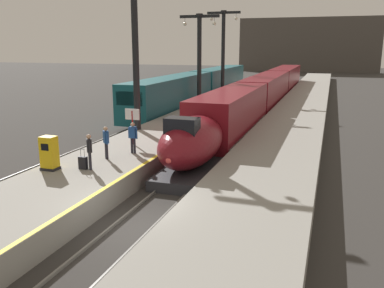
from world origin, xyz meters
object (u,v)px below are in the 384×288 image
Objects in this scene: station_column_mid at (135,42)px; passenger_near_edge at (89,149)px; passenger_mid_platform at (133,135)px; ticket_machine_yellow at (49,154)px; station_column_distant at (223,45)px; departure_info_board at (132,119)px; rolling_suitcase at (83,163)px; station_column_far at (199,50)px; passenger_far_waiting at (106,140)px; regional_train_adjacent at (200,86)px; highspeed_train_main at (265,92)px.

passenger_near_edge is at bearing -77.31° from station_column_mid.
passenger_mid_platform reaches higher than ticket_machine_yellow.
passenger_mid_platform is at bearing -84.81° from station_column_distant.
passenger_mid_platform is 2.17m from departure_info_board.
rolling_suitcase is at bearing -79.48° from station_column_mid.
rolling_suitcase is at bearing -89.74° from departure_info_board.
station_column_distant reaches higher than passenger_mid_platform.
passenger_far_waiting is (1.91, -21.71, -4.30)m from station_column_far.
station_column_distant is (2.20, 2.32, 4.74)m from regional_train_adjacent.
passenger_mid_platform is at bearing -97.39° from highspeed_train_main.
highspeed_train_main is 26.75× the size of departure_info_board.
station_column_far is at bearing -142.49° from highspeed_train_main.
highspeed_train_main is 20.23m from station_column_mid.
passenger_mid_platform is at bearing -63.21° from departure_info_board.
rolling_suitcase is at bearing -105.15° from passenger_mid_platform.
passenger_far_waiting is at bearing -75.81° from station_column_mid.
station_column_far is at bearing 95.42° from departure_info_board.
station_column_distant is at bearing 93.06° from rolling_suitcase.
passenger_near_edge is at bearing -81.97° from regional_train_adjacent.
regional_train_adjacent is at bearing 98.13° from passenger_far_waiting.
passenger_far_waiting is at bearing -87.08° from departure_info_board.
station_column_mid reaches higher than rolling_suitcase.
station_column_mid is (2.20, -21.23, 4.89)m from regional_train_adjacent.
passenger_far_waiting is (1.91, -31.12, -4.83)m from station_column_distant.
highspeed_train_main is at bearing 79.08° from ticket_machine_yellow.
station_column_mid is 6.26× the size of ticket_machine_yellow.
station_column_mid reaches higher than highspeed_train_main.
passenger_mid_platform reaches higher than rolling_suitcase.
highspeed_train_main is 24.96m from passenger_mid_platform.
highspeed_train_main is 5.82× the size of station_column_distant.
station_column_distant is at bearing 93.59° from departure_info_board.
station_column_distant is at bearing 93.52° from passenger_far_waiting.
station_column_mid is 5.93× the size of passenger_far_waiting.
station_column_far is 24.66m from ticket_machine_yellow.
passenger_near_edge is 1.00× the size of passenger_mid_platform.
highspeed_train_main is 8.63m from station_column_far.
regional_train_adjacent is 21.66× the size of passenger_mid_platform.
regional_train_adjacent is at bearing 107.25° from station_column_far.
station_column_mid is 10.20× the size of rolling_suitcase.
departure_info_board is at bearing 90.26° from rolling_suitcase.
passenger_far_waiting is at bearing -86.48° from station_column_distant.
highspeed_train_main is 29.30m from ticket_machine_yellow.
passenger_mid_platform and passenger_far_waiting have the same top height.
passenger_far_waiting reaches higher than rolling_suitcase.
passenger_near_edge is (4.33, -30.69, -0.09)m from regional_train_adjacent.
departure_info_board is at bearing 94.25° from passenger_near_edge.
ticket_machine_yellow is 6.10m from departure_info_board.
station_column_far is 22.22m from passenger_far_waiting.
station_column_distant is 9.93× the size of rolling_suitcase.
rolling_suitcase is (1.77, -9.50, -5.66)m from station_column_mid.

